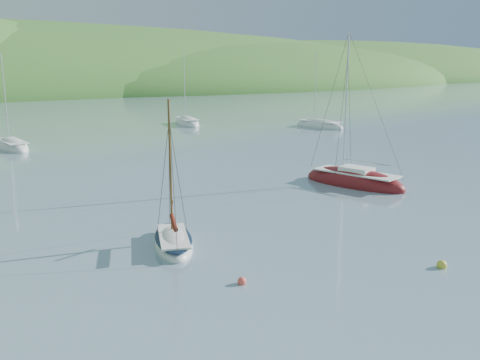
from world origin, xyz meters
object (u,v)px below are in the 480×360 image
distant_sloop_b (187,123)px  distant_sloop_d (319,126)px  sloop_red (354,182)px  daysailer_white (173,242)px  distant_sloop_a (12,147)px

distant_sloop_b → distant_sloop_d: size_ratio=1.03×
sloop_red → distant_sloop_d: (21.56, 29.16, -0.04)m
distant_sloop_b → sloop_red: bearing=-87.5°
daysailer_white → distant_sloop_a: 37.87m
distant_sloop_b → distant_sloop_d: bearing=-30.5°
distant_sloop_b → daysailer_white: bearing=-105.7°
daysailer_white → sloop_red: 18.61m
sloop_red → distant_sloop_b: size_ratio=1.05×
sloop_red → distant_sloop_b: (7.06, 42.40, -0.03)m
distant_sloop_a → distant_sloop_b: (26.27, 9.75, 0.01)m
daysailer_white → distant_sloop_a: distant_sloop_a is taller
distant_sloop_a → distant_sloop_d: bearing=-10.1°
distant_sloop_a → distant_sloop_d: (40.77, -3.48, 0.01)m
distant_sloop_a → distant_sloop_b: size_ratio=0.93×
distant_sloop_b → distant_sloop_a: bearing=-147.7°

